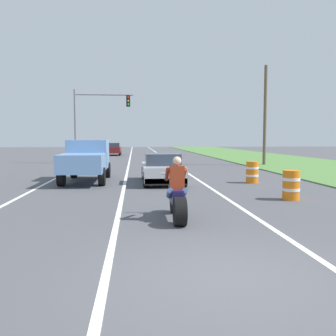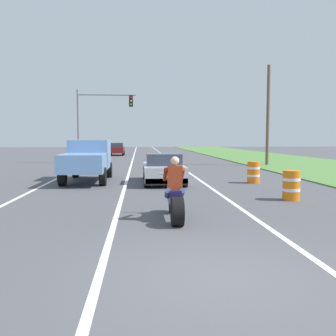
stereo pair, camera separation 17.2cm
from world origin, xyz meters
TOP-DOWN VIEW (x-y plane):
  - ground_plane at (0.00, 0.00)m, footprint 160.00×160.00m
  - lane_stripe_left_solid at (-5.40, 20.00)m, footprint 0.14×120.00m
  - lane_stripe_right_solid at (1.80, 20.00)m, footprint 0.14×120.00m
  - lane_stripe_centre_dashed at (-1.80, 20.00)m, footprint 0.14×120.00m
  - grass_verge_right at (11.92, 20.00)m, footprint 10.00×120.00m
  - motorcycle_with_rider at (-0.29, 3.84)m, footprint 0.70×2.21m
  - sports_car_silver at (-0.06, 11.61)m, footprint 1.84×4.30m
  - pickup_truck_left_lane_light_blue at (-3.64, 12.43)m, footprint 2.02×4.80m
  - traffic_light_mast_near at (-4.64, 25.22)m, footprint 4.79×0.34m
  - utility_pole_roadside at (8.52, 21.79)m, footprint 0.24×0.24m
  - construction_barrel_nearest at (3.90, 6.54)m, footprint 0.58×0.58m
  - construction_barrel_mid at (4.08, 11.17)m, footprint 0.58×0.58m
  - distant_car_far_ahead at (-3.87, 39.06)m, footprint 1.80×4.00m

SIDE VIEW (x-z plane):
  - ground_plane at x=0.00m, z-range 0.00..0.00m
  - lane_stripe_left_solid at x=-5.40m, z-range 0.00..0.01m
  - lane_stripe_right_solid at x=1.80m, z-range 0.00..0.01m
  - lane_stripe_centre_dashed at x=-1.80m, z-range 0.00..0.01m
  - grass_verge_right at x=11.92m, z-range 0.00..0.06m
  - construction_barrel_nearest at x=3.90m, z-range 0.00..1.00m
  - construction_barrel_mid at x=4.08m, z-range 0.00..1.00m
  - motorcycle_with_rider at x=-0.29m, z-range -0.22..1.40m
  - sports_car_silver at x=-0.06m, z-range -0.05..1.31m
  - distant_car_far_ahead at x=-3.87m, z-range 0.02..1.52m
  - pickup_truck_left_lane_light_blue at x=-3.64m, z-range 0.12..2.10m
  - utility_pole_roadside at x=8.52m, z-range 0.00..7.51m
  - traffic_light_mast_near at x=-4.64m, z-range 1.01..7.01m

